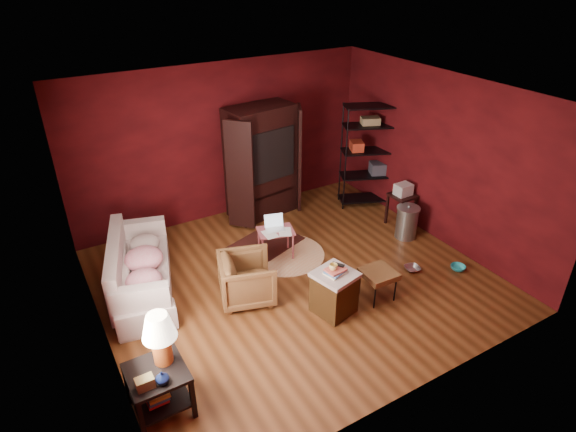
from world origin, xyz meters
name	(u,v)px	position (x,y,z in m)	size (l,w,h in m)	color
room	(293,198)	(-0.04, -0.01, 1.40)	(5.54, 5.04, 2.84)	brown
sofa	(139,272)	(-2.10, 0.82, 0.38)	(1.96, 0.57, 0.77)	#BAA2A1
armchair	(247,277)	(-0.82, -0.06, 0.38)	(0.73, 0.69, 0.76)	black
pet_bowl_steel	(413,264)	(1.71, -0.74, 0.12)	(0.24, 0.06, 0.24)	silver
pet_bowl_turquoise	(459,264)	(2.33, -1.09, 0.12)	(0.23, 0.07, 0.23)	#27AAB7
vase	(162,378)	(-2.45, -1.49, 0.64)	(0.14, 0.15, 0.14)	#0B153B
mug	(333,266)	(0.04, -0.90, 0.76)	(0.11, 0.09, 0.11)	#ECCF73
side_table	(158,356)	(-2.41, -1.25, 0.72)	(0.61, 0.61, 1.19)	black
sofa_cushions	(138,270)	(-2.10, 0.85, 0.39)	(1.25, 2.05, 0.80)	#BAA2A1
hamper	(334,292)	(0.08, -0.90, 0.33)	(0.62, 0.62, 0.73)	#44260F
footstool	(379,275)	(0.79, -0.97, 0.39)	(0.46, 0.46, 0.45)	black
rug_round	(285,254)	(0.22, 0.65, 0.01)	(1.63, 1.63, 0.01)	beige
rug_oriental	(264,244)	(0.04, 1.09, 0.02)	(1.44, 1.18, 0.01)	#491713
laptop_desk	(276,233)	(0.06, 0.70, 0.43)	(0.65, 0.56, 0.70)	#B8545F
tv_armoire	(262,160)	(0.58, 2.12, 1.07)	(1.61, 0.99, 2.06)	black
wire_shelving	(368,152)	(2.49, 1.46, 1.08)	(1.05, 0.77, 1.97)	black
small_stand	(403,195)	(2.50, 0.46, 0.61)	(0.41, 0.41, 0.81)	black
trash_can	(407,222)	(2.30, 0.08, 0.29)	(0.47, 0.47, 0.62)	gray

